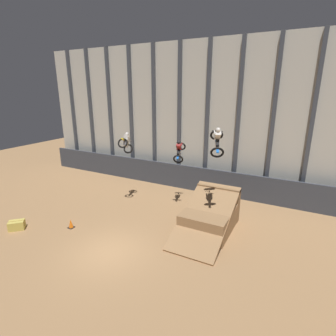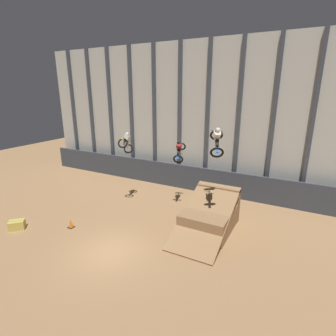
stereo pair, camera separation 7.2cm
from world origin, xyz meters
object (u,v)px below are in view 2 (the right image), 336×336
at_px(dirt_ramp, 210,215).
at_px(hay_bale_trackside, 17,225).
at_px(rider_bike_center_air, 179,150).
at_px(traffic_cone_near_ramp, 71,223).
at_px(rider_bike_right_air, 217,141).
at_px(rider_bike_left_air, 126,143).

bearing_deg(dirt_ramp, hay_bale_trackside, -151.11).
height_order(rider_bike_center_air, hay_bale_trackside, rider_bike_center_air).
bearing_deg(traffic_cone_near_ramp, rider_bike_center_air, 53.92).
bearing_deg(rider_bike_right_air, dirt_ramp, 96.40).
distance_m(rider_bike_center_air, hay_bale_trackside, 11.62).
bearing_deg(rider_bike_right_air, rider_bike_left_air, 146.21).
bearing_deg(dirt_ramp, rider_bike_center_air, 146.58).
relative_size(rider_bike_center_air, rider_bike_right_air, 1.02).
relative_size(dirt_ramp, rider_bike_left_air, 2.99).
bearing_deg(rider_bike_center_air, hay_bale_trackside, -149.50).
xyz_separation_m(rider_bike_center_air, rider_bike_right_air, (3.63, -2.94, 1.52)).
bearing_deg(rider_bike_left_air, traffic_cone_near_ramp, -118.36).
bearing_deg(traffic_cone_near_ramp, dirt_ramp, 28.15).
distance_m(dirt_ramp, hay_bale_trackside, 12.17).
xyz_separation_m(rider_bike_center_air, hay_bale_trackside, (-7.44, -7.99, -3.97)).
distance_m(rider_bike_left_air, traffic_cone_near_ramp, 6.71).
relative_size(rider_bike_left_air, traffic_cone_near_ramp, 3.14).
distance_m(rider_bike_center_air, rider_bike_right_air, 4.92).
distance_m(rider_bike_left_air, rider_bike_right_air, 7.66).
xyz_separation_m(traffic_cone_near_ramp, hay_bale_trackside, (-2.86, -1.71, -0.00)).
relative_size(dirt_ramp, traffic_cone_near_ramp, 9.40).
bearing_deg(hay_bale_trackside, rider_bike_center_air, 47.05).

